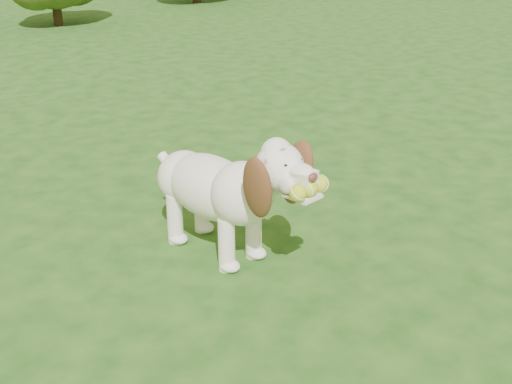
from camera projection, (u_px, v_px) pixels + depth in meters
ground at (108, 231)px, 3.60m from camera, size 80.00×80.00×0.00m
dog at (224, 186)px, 3.20m from camera, size 0.48×1.12×0.73m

